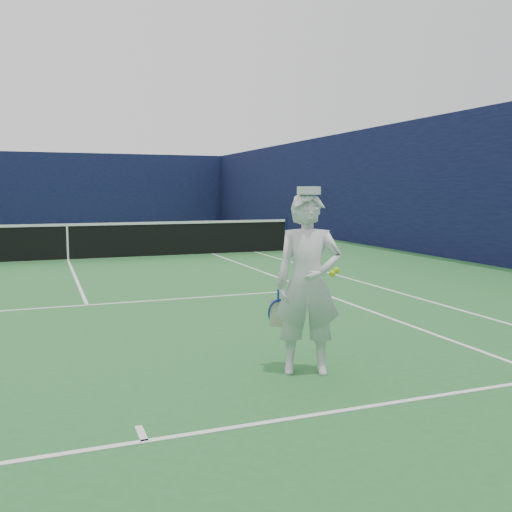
{
  "coord_description": "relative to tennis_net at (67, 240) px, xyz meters",
  "views": [
    {
      "loc": [
        -0.67,
        -16.02,
        1.88
      ],
      "look_at": [
        1.87,
        -9.32,
        1.06
      ],
      "focal_mm": 40.0,
      "sensor_mm": 36.0,
      "label": 1
    }
  ],
  "objects": [
    {
      "name": "windscreen_fence",
      "position": [
        0.0,
        0.0,
        1.45
      ],
      "size": [
        20.12,
        36.12,
        4.0
      ],
      "color": "#0E1233",
      "rests_on": "ground"
    },
    {
      "name": "tennis_player",
      "position": [
        1.87,
        -10.81,
        0.38
      ],
      "size": [
        0.8,
        0.72,
        1.92
      ],
      "rotation": [
        0.0,
        0.0,
        -0.38
      ],
      "color": "white",
      "rests_on": "ground"
    },
    {
      "name": "ground",
      "position": [
        0.0,
        0.0,
        -0.55
      ],
      "size": [
        80.0,
        80.0,
        0.0
      ],
      "primitive_type": "plane",
      "color": "#28692F",
      "rests_on": "ground"
    },
    {
      "name": "court_markings",
      "position": [
        0.0,
        0.0,
        -0.55
      ],
      "size": [
        11.03,
        23.83,
        0.01
      ],
      "color": "white",
      "rests_on": "ground"
    },
    {
      "name": "tennis_net",
      "position": [
        0.0,
        0.0,
        0.0
      ],
      "size": [
        12.88,
        0.09,
        1.07
      ],
      "color": "#141E4C",
      "rests_on": "ground"
    }
  ]
}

